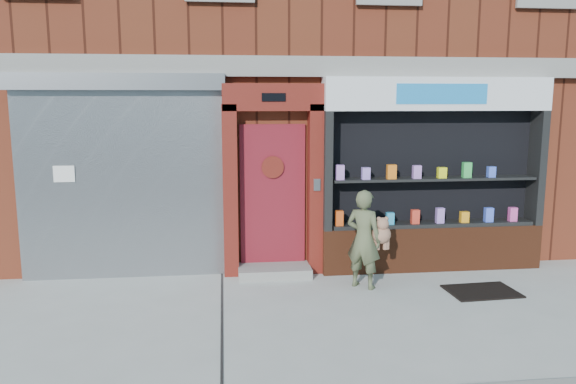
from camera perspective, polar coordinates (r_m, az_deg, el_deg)
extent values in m
plane|color=#9E9E99|center=(7.21, 5.98, -12.42)|extent=(80.00, 80.00, 0.00)
cube|color=#5E2415|center=(12.68, 0.20, 15.45)|extent=(12.00, 8.00, 8.00)
cube|color=gray|center=(8.58, 3.51, 12.59)|extent=(12.00, 0.16, 0.30)
cube|color=gray|center=(8.69, -16.52, 0.60)|extent=(3.00, 0.10, 2.80)
cube|color=slate|center=(8.54, -17.07, 10.67)|extent=(3.10, 0.30, 0.24)
cube|color=white|center=(8.77, -21.80, 1.72)|extent=(0.30, 0.01, 0.24)
cube|color=#5F1610|center=(8.49, -5.89, 0.07)|extent=(0.22, 0.28, 2.60)
cube|color=#5F1610|center=(8.61, 2.80, 0.23)|extent=(0.22, 0.28, 2.60)
cube|color=#5F1610|center=(8.41, -1.56, 9.60)|extent=(1.50, 0.28, 0.40)
cube|color=black|center=(8.26, -1.47, 9.60)|extent=(0.35, 0.01, 0.12)
cube|color=maroon|center=(8.65, -1.58, -0.39)|extent=(1.00, 0.06, 2.20)
cylinder|color=black|center=(8.55, -1.57, 2.54)|extent=(0.28, 0.02, 0.28)
cylinder|color=#5F1610|center=(8.54, -1.56, 2.53)|extent=(0.34, 0.02, 0.34)
cube|color=gray|center=(8.66, -1.38, -8.05)|extent=(1.10, 0.55, 0.15)
cube|color=slate|center=(8.45, 2.97, 0.74)|extent=(0.10, 0.02, 0.18)
cube|color=#5D2A16|center=(9.23, 14.27, -5.45)|extent=(3.50, 0.40, 0.70)
cube|color=black|center=(8.53, 3.94, 2.17)|extent=(0.12, 0.40, 1.80)
cube|color=black|center=(9.73, 23.92, 2.28)|extent=(0.12, 0.40, 1.80)
cube|color=black|center=(9.17, 14.18, 2.41)|extent=(3.30, 0.03, 1.80)
cube|color=black|center=(9.14, 14.37, -3.15)|extent=(3.20, 0.36, 0.06)
cube|color=black|center=(9.02, 14.55, 1.32)|extent=(3.20, 0.36, 0.04)
cube|color=white|center=(8.93, 14.90, 9.60)|extent=(3.50, 0.40, 0.50)
cube|color=#1873B8|center=(8.74, 15.40, 9.59)|extent=(1.40, 0.01, 0.30)
cube|color=#DE4F17|center=(8.61, 5.23, -2.66)|extent=(0.12, 0.09, 0.23)
cube|color=teal|center=(8.71, 7.80, -2.74)|extent=(0.14, 0.09, 0.18)
cube|color=#2895CA|center=(8.82, 10.33, -2.65)|extent=(0.11, 0.09, 0.18)
cube|color=red|center=(8.94, 12.79, -2.46)|extent=(0.12, 0.09, 0.22)
cube|color=#A176D5|center=(9.07, 15.17, -2.31)|extent=(0.12, 0.09, 0.24)
cube|color=orange|center=(9.24, 17.47, -2.43)|extent=(0.13, 0.09, 0.17)
cube|color=#4563EC|center=(9.40, 19.71, -2.18)|extent=(0.13, 0.09, 0.22)
cube|color=#DD49A0|center=(9.58, 21.86, -2.11)|extent=(0.12, 0.09, 0.22)
cube|color=#B97ADC|center=(8.49, 5.30, 2.00)|extent=(0.12, 0.09, 0.22)
cube|color=#A37FE6|center=(8.59, 7.91, 1.88)|extent=(0.12, 0.09, 0.18)
cube|color=orange|center=(8.69, 10.47, 2.03)|extent=(0.14, 0.09, 0.22)
cube|color=#B378D8|center=(8.82, 12.95, 2.00)|extent=(0.12, 0.09, 0.20)
cube|color=#F4F419|center=(8.96, 15.36, 1.90)|extent=(0.13, 0.09, 0.17)
cube|color=green|center=(9.12, 17.70, 2.15)|extent=(0.13, 0.09, 0.24)
cube|color=#4566EB|center=(9.29, 19.94, 1.94)|extent=(0.11, 0.09, 0.17)
imported|color=#4F5739|center=(8.06, 7.69, -4.76)|extent=(0.62, 0.59, 1.42)
sphere|color=#906048|center=(8.09, 9.46, -4.26)|extent=(0.27, 0.27, 0.27)
sphere|color=#906048|center=(8.02, 9.58, -3.21)|extent=(0.18, 0.18, 0.18)
sphere|color=#906048|center=(7.99, 9.22, -2.71)|extent=(0.06, 0.06, 0.06)
sphere|color=#906048|center=(8.02, 9.97, -2.69)|extent=(0.06, 0.06, 0.06)
cylinder|color=#906048|center=(8.10, 8.82, -5.22)|extent=(0.06, 0.06, 0.16)
cylinder|color=#906048|center=(8.15, 10.05, -5.16)|extent=(0.06, 0.06, 0.16)
cylinder|color=#906048|center=(8.10, 9.10, -5.24)|extent=(0.06, 0.06, 0.16)
cylinder|color=#906048|center=(8.13, 9.84, -5.21)|extent=(0.06, 0.06, 0.16)
cube|color=black|center=(8.44, 19.08, -9.51)|extent=(0.99, 0.72, 0.02)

